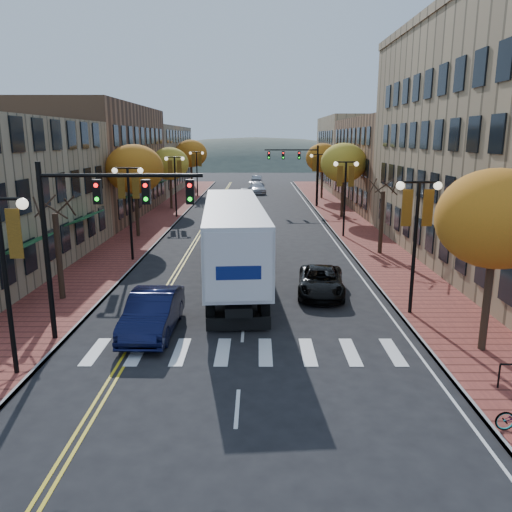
{
  "coord_description": "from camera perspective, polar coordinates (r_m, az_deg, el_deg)",
  "views": [
    {
      "loc": [
        0.6,
        -15.38,
        7.85
      ],
      "look_at": [
        0.53,
        8.36,
        2.2
      ],
      "focal_mm": 35.0,
      "sensor_mm": 36.0,
      "label": 1
    }
  ],
  "objects": [
    {
      "name": "tree_left_a",
      "position": [
        25.89,
        -21.6,
        -0.06
      ],
      "size": [
        0.28,
        0.28,
        4.2
      ],
      "color": "#382619",
      "rests_on": "sidewalk_left"
    },
    {
      "name": "car_far_white",
      "position": [
        67.19,
        -1.31,
        7.24
      ],
      "size": [
        2.05,
        4.04,
        1.32
      ],
      "primitive_type": "imported",
      "rotation": [
        0.0,
        0.0,
        0.13
      ],
      "color": "silver",
      "rests_on": "ground"
    },
    {
      "name": "building_right_mid",
      "position": [
        60.18,
        17.76,
        10.05
      ],
      "size": [
        15.0,
        24.0,
        10.0
      ],
      "primitive_type": "cube",
      "color": "brown",
      "rests_on": "ground"
    },
    {
      "name": "building_left_mid",
      "position": [
        54.36,
        -19.03,
        10.19
      ],
      "size": [
        12.0,
        24.0,
        11.0
      ],
      "primitive_type": "cube",
      "color": "brown",
      "rests_on": "ground"
    },
    {
      "name": "ground",
      "position": [
        17.28,
        -1.89,
        -13.64
      ],
      "size": [
        200.0,
        200.0,
        0.0
      ],
      "primitive_type": "plane",
      "color": "black",
      "rests_on": "ground"
    },
    {
      "name": "traffic_mast_near",
      "position": [
        19.58,
        -17.96,
        4.14
      ],
      "size": [
        6.1,
        0.35,
        7.0
      ],
      "color": "black",
      "rests_on": "ground"
    },
    {
      "name": "traffic_mast_far",
      "position": [
        57.66,
        5.11,
        10.42
      ],
      "size": [
        6.1,
        0.34,
        7.0
      ],
      "color": "black",
      "rests_on": "ground"
    },
    {
      "name": "lamp_right_b",
      "position": [
        40.14,
        10.17,
        8.1
      ],
      "size": [
        1.96,
        0.36,
        6.05
      ],
      "color": "black",
      "rests_on": "ground"
    },
    {
      "name": "tree_right_b",
      "position": [
        34.88,
        14.14,
        3.74
      ],
      "size": [
        0.28,
        0.28,
        4.2
      ],
      "color": "#382619",
      "rests_on": "sidewalk_right"
    },
    {
      "name": "tree_right_a",
      "position": [
        19.51,
        25.74,
        3.82
      ],
      "size": [
        4.16,
        4.16,
        6.69
      ],
      "color": "#382619",
      "rests_on": "sidewalk_right"
    },
    {
      "name": "semi_truck",
      "position": [
        28.13,
        -2.7,
        2.63
      ],
      "size": [
        4.19,
        18.02,
        4.46
      ],
      "rotation": [
        0.0,
        0.0,
        0.08
      ],
      "color": "black",
      "rests_on": "ground"
    },
    {
      "name": "lamp_left_c",
      "position": [
        50.17,
        -9.24,
        9.15
      ],
      "size": [
        1.96,
        0.36,
        6.05
      ],
      "color": "black",
      "rests_on": "ground"
    },
    {
      "name": "tree_right_c",
      "position": [
        50.15,
        9.98,
        10.44
      ],
      "size": [
        4.48,
        4.48,
        7.21
      ],
      "color": "#382619",
      "rests_on": "sidewalk_right"
    },
    {
      "name": "lamp_right_a",
      "position": [
        22.75,
        17.87,
        3.75
      ],
      "size": [
        1.96,
        0.36,
        6.05
      ],
      "color": "black",
      "rests_on": "ground"
    },
    {
      "name": "lamp_left_a",
      "position": [
        17.74,
        -26.99,
        0.35
      ],
      "size": [
        1.96,
        0.36,
        6.05
      ],
      "color": "black",
      "rests_on": "ground"
    },
    {
      "name": "navy_sedan",
      "position": [
        21.01,
        -11.72,
        -6.34
      ],
      "size": [
        1.9,
        5.24,
        1.72
      ],
      "primitive_type": "imported",
      "rotation": [
        0.0,
        0.0,
        -0.02
      ],
      "color": "black",
      "rests_on": "ground"
    },
    {
      "name": "tree_right_d",
      "position": [
        65.97,
        7.63,
        11.04
      ],
      "size": [
        4.35,
        4.35,
        7.0
      ],
      "color": "#382619",
      "rests_on": "sidewalk_right"
    },
    {
      "name": "lamp_right_c",
      "position": [
        57.91,
        7.12,
        9.76
      ],
      "size": [
        1.96,
        0.36,
        6.05
      ],
      "color": "black",
      "rests_on": "ground"
    },
    {
      "name": "car_far_silver",
      "position": [
        72.37,
        0.13,
        7.76
      ],
      "size": [
        2.78,
        5.46,
        1.52
      ],
      "primitive_type": "imported",
      "rotation": [
        0.0,
        0.0,
        0.13
      ],
      "color": "#B6B5BE",
      "rests_on": "ground"
    },
    {
      "name": "tree_left_d",
      "position": [
        74.04,
        -7.43,
        11.53
      ],
      "size": [
        4.61,
        4.61,
        7.42
      ],
      "color": "#382619",
      "rests_on": "sidewalk_left"
    },
    {
      "name": "black_suv",
      "position": [
        25.74,
        7.45,
        -2.89
      ],
      "size": [
        2.79,
        5.15,
        1.37
      ],
      "primitive_type": "imported",
      "rotation": [
        0.0,
        0.0,
        -0.11
      ],
      "color": "black",
      "rests_on": "ground"
    },
    {
      "name": "tree_left_c",
      "position": [
        56.28,
        -9.81,
        10.35
      ],
      "size": [
        4.16,
        4.16,
        6.69
      ],
      "color": "#382619",
      "rests_on": "sidewalk_left"
    },
    {
      "name": "building_right_far",
      "position": [
        81.41,
        13.13,
        11.39
      ],
      "size": [
        15.0,
        20.0,
        11.0
      ],
      "primitive_type": "cube",
      "color": "#9E8966",
      "rests_on": "ground"
    },
    {
      "name": "lamp_left_d",
      "position": [
        67.96,
        -6.78,
        10.29
      ],
      "size": [
        1.96,
        0.36,
        6.05
      ],
      "color": "black",
      "rests_on": "ground"
    },
    {
      "name": "tree_left_b",
      "position": [
        40.61,
        -13.7,
        9.62
      ],
      "size": [
        4.48,
        4.48,
        7.21
      ],
      "color": "#382619",
      "rests_on": "sidewalk_left"
    },
    {
      "name": "sidewalk_right",
      "position": [
        49.23,
        10.02,
        4.09
      ],
      "size": [
        4.0,
        85.0,
        0.15
      ],
      "primitive_type": "cube",
      "color": "brown",
      "rests_on": "ground"
    },
    {
      "name": "sidewalk_left",
      "position": [
        49.45,
        -11.05,
        4.09
      ],
      "size": [
        4.0,
        85.0,
        0.15
      ],
      "primitive_type": "cube",
      "color": "brown",
      "rests_on": "ground"
    },
    {
      "name": "lamp_left_b",
      "position": [
        32.61,
        -14.32,
        6.71
      ],
      "size": [
        1.96,
        0.36,
        6.05
      ],
      "color": "black",
      "rests_on": "ground"
    },
    {
      "name": "building_left_far",
      "position": [
        78.45,
        -13.03,
        10.78
      ],
      "size": [
        12.0,
        26.0,
        9.5
      ],
      "primitive_type": "cube",
      "color": "#9E8966",
      "rests_on": "ground"
    },
    {
      "name": "car_far_oncoming",
      "position": [
        86.89,
        0.1,
        8.71
      ],
      "size": [
        1.86,
        4.79,
        1.56
      ],
      "primitive_type": "imported",
      "rotation": [
        0.0,
        0.0,
        3.1
      ],
      "color": "#95959C",
      "rests_on": "ground"
    }
  ]
}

